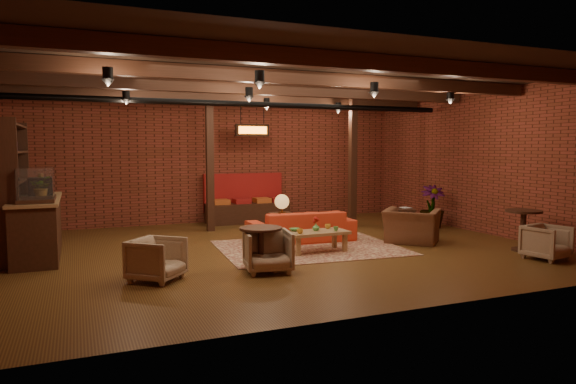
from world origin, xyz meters
name	(u,v)px	position (x,y,z in m)	size (l,w,h in m)	color
floor	(275,249)	(0.00, 0.00, 0.00)	(10.00, 10.00, 0.00)	#432610
ceiling	(275,78)	(0.00, 0.00, 3.20)	(10.00, 8.00, 0.02)	black
wall_back	(219,160)	(0.00, 4.00, 1.60)	(10.00, 0.02, 3.20)	brown
wall_front	(400,176)	(0.00, -4.00, 1.60)	(10.00, 0.02, 3.20)	brown
wall_right	(483,162)	(5.00, 0.00, 1.60)	(0.02, 8.00, 3.20)	brown
ceiling_beams	(275,85)	(0.00, 0.00, 3.08)	(9.80, 6.40, 0.22)	black
ceiling_pipe	(248,104)	(0.00, 1.60, 2.85)	(0.12, 0.12, 9.60)	black
post_left	(210,162)	(-0.60, 2.60, 1.60)	(0.16, 0.16, 3.20)	black
post_right	(353,161)	(2.80, 2.00, 1.60)	(0.16, 0.16, 3.20)	black
service_counter	(37,212)	(-4.10, 1.00, 0.80)	(0.80, 2.50, 1.60)	black
plant_counter	(43,187)	(-4.00, 1.20, 1.22)	(0.35, 0.39, 0.30)	#337F33
shelving_hutch	(11,189)	(-4.50, 1.10, 1.20)	(0.52, 2.00, 2.40)	black
banquette	(247,203)	(0.60, 3.55, 0.50)	(2.10, 0.70, 1.00)	maroon
service_sign	(252,130)	(0.60, 3.10, 2.35)	(0.86, 0.06, 0.30)	orange
ceiling_spotlights	(275,97)	(0.00, 0.00, 2.86)	(6.40, 4.40, 0.28)	black
rug	(309,248)	(0.66, -0.12, 0.01)	(3.39, 2.59, 0.01)	maroon
sofa	(301,226)	(0.79, 0.57, 0.32)	(2.17, 0.85, 0.63)	red
coffee_table	(316,233)	(0.61, -0.52, 0.35)	(1.15, 0.59, 0.64)	#936A44
side_table_lamp	(282,205)	(0.49, 0.88, 0.73)	(0.48, 0.48, 0.96)	black
round_table_left	(261,241)	(-0.82, -1.50, 0.47)	(0.66, 0.66, 0.69)	black
armchair_a	(157,257)	(-2.40, -1.47, 0.34)	(0.67, 0.63, 0.69)	beige
armchair_b	(268,249)	(-0.73, -1.59, 0.36)	(0.70, 0.65, 0.72)	beige
armchair_right	(412,220)	(2.80, -0.42, 0.46)	(1.04, 0.68, 0.91)	brown
side_table_book	(402,210)	(3.32, 0.65, 0.52)	(0.64, 0.64, 0.58)	black
round_table_right	(523,224)	(4.24, -1.88, 0.51)	(0.65, 0.65, 0.77)	black
armchair_far	(547,241)	(4.01, -2.60, 0.33)	(0.64, 0.60, 0.65)	beige
plant_tall	(433,164)	(4.40, 0.98, 1.54)	(1.73, 1.73, 3.08)	#4C7F4C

